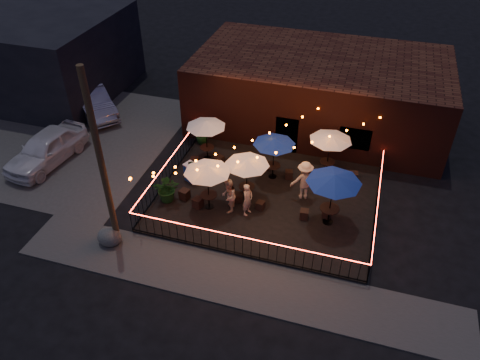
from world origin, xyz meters
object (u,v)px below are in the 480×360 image
at_px(cooler, 192,173).
at_px(cafe_table_4, 334,179).
at_px(cafe_table_1, 206,124).
at_px(cafe_table_2, 247,162).
at_px(cafe_table_5, 331,138).
at_px(boulder, 110,237).
at_px(cafe_table_0, 207,169).
at_px(utility_pole, 102,165).
at_px(cafe_table_3, 274,142).

bearing_deg(cooler, cafe_table_4, 14.81).
relative_size(cafe_table_1, cafe_table_2, 0.99).
height_order(cafe_table_5, boulder, cafe_table_5).
xyz_separation_m(cafe_table_0, boulder, (-3.26, -3.32, -1.90)).
xyz_separation_m(utility_pole, cafe_table_0, (3.04, 3.08, -1.72)).
relative_size(cafe_table_0, cafe_table_4, 0.95).
distance_m(utility_pole, cafe_table_5, 10.82).
distance_m(cafe_table_3, cooler, 4.31).
distance_m(utility_pole, cafe_table_2, 6.42).
relative_size(cafe_table_3, boulder, 2.70).
bearing_deg(cafe_table_0, cafe_table_1, 111.38).
relative_size(cafe_table_3, cafe_table_5, 1.10).
bearing_deg(cafe_table_2, cafe_table_1, 138.73).
bearing_deg(cafe_table_4, cafe_table_2, 171.93).
bearing_deg(cafe_table_1, boulder, -104.56).
distance_m(cooler, boulder, 5.27).
bearing_deg(cafe_table_1, utility_pole, -103.31).
bearing_deg(utility_pole, cooler, 71.72).
bearing_deg(utility_pole, cafe_table_2, 43.01).
bearing_deg(cafe_table_5, utility_pole, -136.97).
xyz_separation_m(cafe_table_1, cafe_table_4, (6.84, -3.11, 0.31)).
distance_m(utility_pole, cafe_table_0, 4.66).
height_order(cafe_table_4, cooler, cafe_table_4).
distance_m(cafe_table_1, cooler, 2.58).
xyz_separation_m(cafe_table_2, cafe_table_5, (3.29, 3.08, 0.04)).
xyz_separation_m(cafe_table_4, boulder, (-8.66, -3.89, -2.15)).
relative_size(utility_pole, cafe_table_0, 3.05).
relative_size(cafe_table_4, cooler, 2.89).
bearing_deg(utility_pole, cafe_table_4, 23.40).
height_order(utility_pole, cafe_table_2, utility_pole).
bearing_deg(cafe_table_2, cafe_table_3, 68.78).
relative_size(cafe_table_0, cooler, 2.75).
distance_m(cafe_table_0, cafe_table_2, 1.86).
relative_size(cafe_table_0, cafe_table_2, 1.12).
distance_m(utility_pole, boulder, 3.64).
xyz_separation_m(utility_pole, cooler, (1.56, 4.72, -3.37)).
relative_size(cafe_table_0, cafe_table_1, 1.13).
distance_m(cafe_table_1, boulder, 7.46).
distance_m(cafe_table_2, cafe_table_3, 2.13).
height_order(cafe_table_0, cooler, cafe_table_0).
xyz_separation_m(cafe_table_1, cafe_table_2, (2.91, -2.56, 0.00)).
bearing_deg(cafe_table_1, cafe_table_4, -24.47).
height_order(cooler, boulder, cooler).
bearing_deg(cooler, cafe_table_3, 45.24).
relative_size(cafe_table_2, cafe_table_5, 0.98).
xyz_separation_m(cafe_table_1, cafe_table_5, (6.20, 0.52, 0.04)).
distance_m(cafe_table_3, cafe_table_5, 2.75).
distance_m(cafe_table_4, cafe_table_5, 3.70).
distance_m(cafe_table_5, boulder, 11.16).
distance_m(cafe_table_3, cafe_table_4, 4.07).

